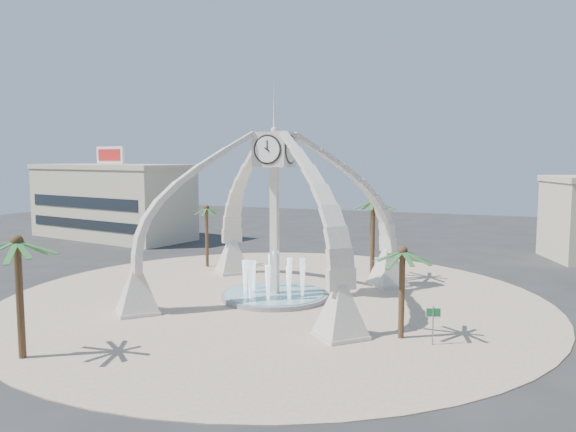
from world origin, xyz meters
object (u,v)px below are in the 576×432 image
(fountain, at_px, (275,295))
(palm_east, at_px, (403,252))
(palm_west, at_px, (206,209))
(clock_tower, at_px, (274,212))
(street_sign, at_px, (433,317))
(palm_south, at_px, (17,243))
(palm_north, at_px, (373,203))

(fountain, height_order, palm_east, palm_east)
(fountain, relative_size, palm_west, 1.26)
(clock_tower, height_order, street_sign, clock_tower)
(street_sign, bearing_deg, palm_west, 126.57)
(clock_tower, relative_size, palm_south, 2.57)
(palm_south, bearing_deg, clock_tower, 65.19)
(clock_tower, relative_size, palm_east, 3.07)
(palm_west, bearing_deg, palm_north, -0.63)
(clock_tower, height_order, fountain, clock_tower)
(clock_tower, xyz_separation_m, palm_west, (-10.67, 8.91, -0.87))
(palm_east, xyz_separation_m, palm_south, (-17.94, -10.37, 1.03))
(fountain, distance_m, palm_east, 12.91)
(palm_east, bearing_deg, palm_south, -149.97)
(clock_tower, bearing_deg, palm_west, 140.13)
(clock_tower, relative_size, palm_west, 2.83)
(palm_west, bearing_deg, fountain, -39.87)
(fountain, xyz_separation_m, palm_south, (-7.55, -16.34, 5.83))
(palm_west, height_order, palm_south, palm_south)
(clock_tower, xyz_separation_m, palm_east, (10.39, -5.97, -1.40))
(palm_east, bearing_deg, palm_north, 108.65)
(palm_west, distance_m, palm_north, 16.13)
(clock_tower, xyz_separation_m, street_sign, (12.25, -6.57, -4.87))
(fountain, xyz_separation_m, street_sign, (12.25, -6.57, 1.34))
(palm_west, bearing_deg, clock_tower, -39.87)
(fountain, xyz_separation_m, palm_west, (-10.67, 8.91, 5.33))
(clock_tower, distance_m, fountain, 6.20)
(palm_east, height_order, street_sign, palm_east)
(palm_east, distance_m, palm_south, 20.74)
(fountain, bearing_deg, palm_east, -29.90)
(palm_west, distance_m, palm_south, 25.44)
(palm_west, bearing_deg, palm_east, -35.25)
(fountain, height_order, palm_west, palm_west)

